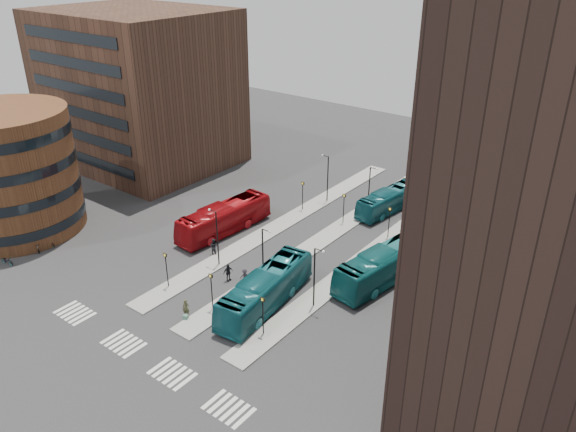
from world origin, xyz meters
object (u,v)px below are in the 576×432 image
Objects in this scene: red_bus at (224,218)px; bicycle_mid at (37,248)px; teal_bus_d at (462,194)px; commuter_a at (214,247)px; teal_bus_c at (386,264)px; commuter_b at (228,272)px; teal_bus_b at (389,200)px; suitcase at (186,318)px; traveller at (186,308)px; teal_bus_a at (266,289)px; commuter_c at (245,276)px; bicycle_near at (7,261)px; bicycle_far at (50,242)px.

red_bus is 20.44m from bicycle_mid.
teal_bus_d is 32.24m from commuter_a.
teal_bus_c reaches higher than commuter_b.
bicycle_mid is at bearing -142.10° from teal_bus_c.
suitcase is at bearing -89.03° from teal_bus_b.
red_bus is 7.14× the size of traveller.
commuter_b is (4.78, -2.88, -0.00)m from commuter_a.
commuter_c is (-4.11, 1.73, -1.01)m from teal_bus_a.
red_bus reaches higher than bicycle_mid.
teal_bus_a is 7.24× the size of bicycle_mid.
red_bus is at bearing -87.79° from commuter_c.
bicycle_far reaches higher than bicycle_near.
teal_bus_b is 24.32m from commuter_b.
teal_bus_a is (4.18, 6.11, 1.48)m from suitcase.
teal_bus_d is 38.78m from traveller.
teal_bus_a is 5.78m from commuter_b.
commuter_b is at bearing 138.39° from commuter_a.
commuter_c is (0.44, 7.38, -0.14)m from traveller.
suitcase is 11.78m from commuter_a.
bicycle_near is at bearing -137.79° from teal_bus_c.
teal_bus_d reaches higher than bicycle_mid.
bicycle_mid is (-25.18, -32.27, -0.95)m from teal_bus_b.
teal_bus_b is at bearing 2.69° from commuter_b.
red_bus is (-8.89, 14.46, 1.48)m from suitcase.
teal_bus_b is at bearing 84.95° from teal_bus_a.
teal_bus_b is (-0.79, 24.81, -0.27)m from teal_bus_a.
commuter_b is (-12.23, -9.56, -0.89)m from teal_bus_c.
teal_bus_c is (10.78, 16.65, 1.54)m from suitcase.
bicycle_far is (-15.55, -9.75, -0.47)m from commuter_a.
commuter_c is (-9.96, -29.97, -0.96)m from teal_bus_d.
commuter_b is 23.51m from bicycle_near.
commuter_b is at bearing -40.46° from red_bus.
teal_bus_d is 6.57× the size of commuter_a.
teal_bus_d is at bearing 53.30° from teal_bus_b.
commuter_b is at bearing -67.13° from bicycle_far.
commuter_a is (-16.26, -27.83, -0.77)m from teal_bus_d.
traveller is 21.42m from bicycle_far.
commuter_b is (-11.48, -30.71, -0.77)m from teal_bus_d.
commuter_b is at bearing -102.27° from teal_bus_d.
commuter_b is (7.44, -7.37, -0.82)m from red_bus.
bicycle_far is (-32.57, -16.43, -1.35)m from teal_bus_c.
commuter_c is (-3.32, -23.08, -0.74)m from teal_bus_b.
bicycle_mid is (-12.89, -15.81, -1.22)m from red_bus.
suitcase is 0.85m from traveller.
teal_bus_d is 32.80m from commuter_b.
traveller is at bearing -115.57° from teal_bus_c.
commuter_a is 1.00× the size of commuter_b.
teal_bus_d reaches higher than bicycle_near.
traveller is at bearing -97.33° from teal_bus_d.
suitcase is 0.04× the size of teal_bus_c.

